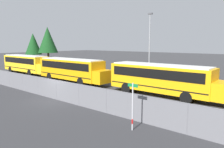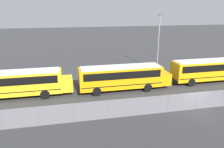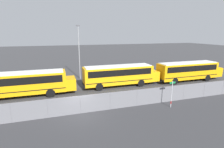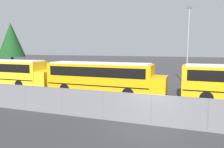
{
  "view_description": "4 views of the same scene",
  "coord_description": "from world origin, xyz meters",
  "px_view_note": "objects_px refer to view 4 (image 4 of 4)",
  "views": [
    {
      "loc": [
        16.44,
        -11.82,
        5.19
      ],
      "look_at": [
        1.15,
        6.6,
        1.78
      ],
      "focal_mm": 35.0,
      "sensor_mm": 36.0,
      "label": 1
    },
    {
      "loc": [
        -12.67,
        -18.04,
        10.01
      ],
      "look_at": [
        -6.93,
        8.05,
        1.83
      ],
      "focal_mm": 35.0,
      "sensor_mm": 36.0,
      "label": 2
    },
    {
      "loc": [
        -1.9,
        -16.15,
        7.8
      ],
      "look_at": [
        5.37,
        6.72,
        2.12
      ],
      "focal_mm": 28.0,
      "sensor_mm": 36.0,
      "label": 3
    },
    {
      "loc": [
        2.0,
        -12.42,
        4.55
      ],
      "look_at": [
        -4.87,
        6.82,
        2.06
      ],
      "focal_mm": 35.0,
      "sensor_mm": 36.0,
      "label": 4
    }
  ],
  "objects_px": {
    "school_bus_1": "(102,76)",
    "tree_0": "(11,40)",
    "light_pole": "(188,44)",
    "school_bus_0": "(6,71)"
  },
  "relations": [
    {
      "from": "school_bus_1",
      "to": "tree_0",
      "type": "xyz_separation_m",
      "value": [
        -21.58,
        11.07,
        4.0
      ]
    },
    {
      "from": "light_pole",
      "to": "school_bus_1",
      "type": "bearing_deg",
      "value": -137.96
    },
    {
      "from": "school_bus_0",
      "to": "school_bus_1",
      "type": "height_order",
      "value": "same"
    },
    {
      "from": "school_bus_0",
      "to": "school_bus_1",
      "type": "distance_m",
      "value": 12.21
    },
    {
      "from": "school_bus_0",
      "to": "school_bus_1",
      "type": "xyz_separation_m",
      "value": [
        12.21,
        -0.38,
        0.0
      ]
    },
    {
      "from": "light_pole",
      "to": "tree_0",
      "type": "distance_m",
      "value": 29.51
    },
    {
      "from": "school_bus_1",
      "to": "light_pole",
      "type": "height_order",
      "value": "light_pole"
    },
    {
      "from": "school_bus_0",
      "to": "tree_0",
      "type": "xyz_separation_m",
      "value": [
        -9.38,
        10.68,
        4.0
      ]
    },
    {
      "from": "tree_0",
      "to": "school_bus_1",
      "type": "bearing_deg",
      "value": -27.14
    },
    {
      "from": "school_bus_0",
      "to": "light_pole",
      "type": "relative_size",
      "value": 1.28
    }
  ]
}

